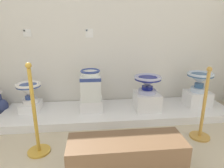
{
  "coord_description": "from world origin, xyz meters",
  "views": [
    {
      "loc": [
        1.72,
        -0.57,
        1.38
      ],
      "look_at": [
        2.01,
        2.26,
        0.54
      ],
      "focal_mm": 30.67,
      "sensor_mm": 36.0,
      "label": 1
    }
  ],
  "objects_px": {
    "plinth_block_broad_patterned": "(31,106)",
    "stanchion_post_near_left": "(36,127)",
    "antique_toilet_broad_patterned": "(29,90)",
    "info_placard_first": "(27,33)",
    "plinth_block_squat_floral": "(147,101)",
    "museum_bench": "(126,158)",
    "antique_toilet_tall_cobalt": "(200,79)",
    "info_placard_second": "(89,33)",
    "antique_toilet_rightmost": "(91,84)",
    "stanchion_post_near_right": "(202,118)",
    "plinth_block_rightmost": "(91,104)",
    "antique_toilet_squat_floral": "(148,82)",
    "plinth_block_tall_cobalt": "(197,98)"
  },
  "relations": [
    {
      "from": "plinth_block_rightmost",
      "to": "stanchion_post_near_right",
      "type": "xyz_separation_m",
      "value": [
        1.4,
        -0.77,
        0.07
      ]
    },
    {
      "from": "stanchion_post_near_left",
      "to": "antique_toilet_rightmost",
      "type": "bearing_deg",
      "value": 55.01
    },
    {
      "from": "plinth_block_broad_patterned",
      "to": "stanchion_post_near_left",
      "type": "xyz_separation_m",
      "value": [
        0.34,
        -0.94,
        0.13
      ]
    },
    {
      "from": "stanchion_post_near_left",
      "to": "info_placard_first",
      "type": "bearing_deg",
      "value": 106.25
    },
    {
      "from": "museum_bench",
      "to": "plinth_block_tall_cobalt",
      "type": "bearing_deg",
      "value": 42.83
    },
    {
      "from": "antique_toilet_rightmost",
      "to": "stanchion_post_near_right",
      "type": "relative_size",
      "value": 0.5
    },
    {
      "from": "plinth_block_squat_floral",
      "to": "museum_bench",
      "type": "xyz_separation_m",
      "value": [
        -0.55,
        -1.27,
        -0.05
      ]
    },
    {
      "from": "antique_toilet_squat_floral",
      "to": "museum_bench",
      "type": "relative_size",
      "value": 0.39
    },
    {
      "from": "plinth_block_squat_floral",
      "to": "stanchion_post_near_left",
      "type": "height_order",
      "value": "stanchion_post_near_left"
    },
    {
      "from": "plinth_block_broad_patterned",
      "to": "antique_toilet_rightmost",
      "type": "relative_size",
      "value": 0.73
    },
    {
      "from": "info_placard_first",
      "to": "plinth_block_tall_cobalt",
      "type": "bearing_deg",
      "value": -8.61
    },
    {
      "from": "info_placard_first",
      "to": "antique_toilet_broad_patterned",
      "type": "bearing_deg",
      "value": -84.53
    },
    {
      "from": "stanchion_post_near_left",
      "to": "museum_bench",
      "type": "relative_size",
      "value": 0.97
    },
    {
      "from": "plinth_block_tall_cobalt",
      "to": "antique_toilet_rightmost",
      "type": "bearing_deg",
      "value": -179.79
    },
    {
      "from": "plinth_block_rightmost",
      "to": "info_placard_first",
      "type": "xyz_separation_m",
      "value": [
        -0.98,
        0.42,
        1.09
      ]
    },
    {
      "from": "antique_toilet_rightmost",
      "to": "antique_toilet_tall_cobalt",
      "type": "bearing_deg",
      "value": 0.21
    },
    {
      "from": "antique_toilet_squat_floral",
      "to": "antique_toilet_broad_patterned",
      "type": "bearing_deg",
      "value": 175.61
    },
    {
      "from": "plinth_block_squat_floral",
      "to": "stanchion_post_near_left",
      "type": "xyz_separation_m",
      "value": [
        -1.49,
        -0.8,
        0.06
      ]
    },
    {
      "from": "plinth_block_broad_patterned",
      "to": "antique_toilet_squat_floral",
      "type": "xyz_separation_m",
      "value": [
        1.83,
        -0.14,
        0.39
      ]
    },
    {
      "from": "stanchion_post_near_right",
      "to": "stanchion_post_near_left",
      "type": "bearing_deg",
      "value": -177.14
    },
    {
      "from": "antique_toilet_rightmost",
      "to": "antique_toilet_squat_floral",
      "type": "xyz_separation_m",
      "value": [
        0.88,
        -0.06,
        0.03
      ]
    },
    {
      "from": "plinth_block_rightmost",
      "to": "antique_toilet_tall_cobalt",
      "type": "xyz_separation_m",
      "value": [
        1.77,
        0.01,
        0.37
      ]
    },
    {
      "from": "antique_toilet_rightmost",
      "to": "info_placard_second",
      "type": "height_order",
      "value": "info_placard_second"
    },
    {
      "from": "plinth_block_broad_patterned",
      "to": "info_placard_second",
      "type": "distance_m",
      "value": 1.5
    },
    {
      "from": "plinth_block_rightmost",
      "to": "museum_bench",
      "type": "height_order",
      "value": "museum_bench"
    },
    {
      "from": "stanchion_post_near_right",
      "to": "antique_toilet_tall_cobalt",
      "type": "bearing_deg",
      "value": 64.48
    },
    {
      "from": "antique_toilet_squat_floral",
      "to": "plinth_block_broad_patterned",
      "type": "bearing_deg",
      "value": 175.61
    },
    {
      "from": "plinth_block_broad_patterned",
      "to": "museum_bench",
      "type": "relative_size",
      "value": 0.32
    },
    {
      "from": "plinth_block_broad_patterned",
      "to": "info_placard_first",
      "type": "bearing_deg",
      "value": 95.47
    },
    {
      "from": "info_placard_second",
      "to": "plinth_block_rightmost",
      "type": "bearing_deg",
      "value": -89.91
    },
    {
      "from": "plinth_block_broad_patterned",
      "to": "museum_bench",
      "type": "bearing_deg",
      "value": -47.94
    },
    {
      "from": "plinth_block_rightmost",
      "to": "info_placard_first",
      "type": "height_order",
      "value": "info_placard_first"
    },
    {
      "from": "antique_toilet_tall_cobalt",
      "to": "info_placard_second",
      "type": "distance_m",
      "value": 1.96
    },
    {
      "from": "antique_toilet_rightmost",
      "to": "stanchion_post_near_right",
      "type": "height_order",
      "value": "stanchion_post_near_right"
    },
    {
      "from": "antique_toilet_tall_cobalt",
      "to": "info_placard_second",
      "type": "height_order",
      "value": "info_placard_second"
    },
    {
      "from": "info_placard_first",
      "to": "antique_toilet_tall_cobalt",
      "type": "bearing_deg",
      "value": -8.61
    },
    {
      "from": "stanchion_post_near_right",
      "to": "museum_bench",
      "type": "bearing_deg",
      "value": -152.19
    },
    {
      "from": "info_placard_first",
      "to": "stanchion_post_near_right",
      "type": "height_order",
      "value": "info_placard_first"
    },
    {
      "from": "plinth_block_squat_floral",
      "to": "info_placard_first",
      "type": "height_order",
      "value": "info_placard_first"
    },
    {
      "from": "antique_toilet_broad_patterned",
      "to": "info_placard_first",
      "type": "xyz_separation_m",
      "value": [
        -0.03,
        0.35,
        0.84
      ]
    },
    {
      "from": "plinth_block_broad_patterned",
      "to": "plinth_block_rightmost",
      "type": "bearing_deg",
      "value": -4.57
    },
    {
      "from": "plinth_block_tall_cobalt",
      "to": "stanchion_post_near_right",
      "type": "bearing_deg",
      "value": -115.52
    },
    {
      "from": "plinth_block_rightmost",
      "to": "antique_toilet_rightmost",
      "type": "relative_size",
      "value": 0.74
    },
    {
      "from": "plinth_block_broad_patterned",
      "to": "stanchion_post_near_left",
      "type": "relative_size",
      "value": 0.33
    },
    {
      "from": "info_placard_first",
      "to": "plinth_block_rightmost",
      "type": "bearing_deg",
      "value": -23.33
    },
    {
      "from": "info_placard_first",
      "to": "plinth_block_squat_floral",
      "type": "bearing_deg",
      "value": -14.7
    },
    {
      "from": "stanchion_post_near_left",
      "to": "stanchion_post_near_right",
      "type": "xyz_separation_m",
      "value": [
        2.01,
        0.1,
        -0.04
      ]
    },
    {
      "from": "antique_toilet_tall_cobalt",
      "to": "stanchion_post_near_right",
      "type": "bearing_deg",
      "value": -115.52
    },
    {
      "from": "stanchion_post_near_right",
      "to": "antique_toilet_rightmost",
      "type": "bearing_deg",
      "value": 151.36
    },
    {
      "from": "antique_toilet_tall_cobalt",
      "to": "museum_bench",
      "type": "xyz_separation_m",
      "value": [
        -1.45,
        -1.34,
        -0.38
      ]
    }
  ]
}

